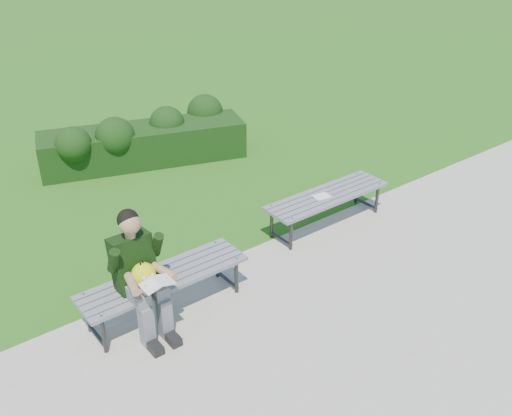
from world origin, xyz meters
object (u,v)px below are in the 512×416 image
(hedge, at_px, (145,139))
(seated_boy, at_px, (139,271))
(bench_right, at_px, (327,198))
(paper_sheet, at_px, (322,196))
(bench_left, at_px, (164,280))

(hedge, distance_m, seated_boy, 4.28)
(hedge, height_order, bench_right, hedge)
(seated_boy, bearing_deg, paper_sheet, 8.00)
(bench_right, distance_m, paper_sheet, 0.12)
(hedge, height_order, seated_boy, seated_boy)
(bench_left, xyz_separation_m, bench_right, (2.60, 0.30, 0.00))
(hedge, height_order, bench_left, hedge)
(hedge, bearing_deg, bench_right, -75.19)
(hedge, xyz_separation_m, bench_left, (-1.71, -3.67, 0.02))
(seated_boy, distance_m, paper_sheet, 2.84)
(bench_right, bearing_deg, hedge, 104.81)
(bench_left, xyz_separation_m, seated_boy, (-0.30, -0.09, 0.30))
(hedge, relative_size, bench_left, 1.88)
(seated_boy, xyz_separation_m, paper_sheet, (2.80, 0.39, -0.24))
(seated_boy, bearing_deg, bench_right, 7.73)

